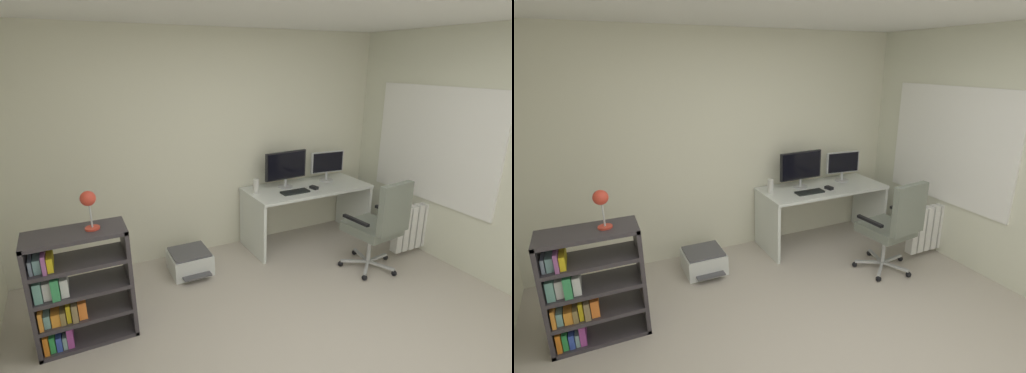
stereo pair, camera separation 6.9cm
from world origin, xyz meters
TOP-DOWN VIEW (x-y plane):
  - wall_back at (0.00, 2.42)m, footprint 4.43×0.10m
  - window_pane at (2.21, 1.19)m, footprint 0.01×1.52m
  - window_frame at (2.20, 1.19)m, footprint 0.02×1.60m
  - desk at (1.10, 2.03)m, footprint 1.54×0.67m
  - monitor_main at (0.85, 2.13)m, footprint 0.56×0.18m
  - monitor_secondary at (1.46, 2.13)m, footprint 0.46×0.18m
  - keyboard at (0.84, 1.90)m, footprint 0.34×0.13m
  - computer_mouse at (1.12, 1.91)m, footprint 0.08×0.11m
  - desktop_speaker at (0.42, 2.09)m, footprint 0.07×0.07m
  - office_chair at (1.35, 1.03)m, footprint 0.62×0.65m
  - bookshelf at (-1.60, 1.29)m, footprint 0.75×0.36m
  - desk_lamp at (-1.40, 1.29)m, footprint 0.12×0.12m
  - printer at (-0.46, 1.93)m, footprint 0.42×0.50m
  - radiator at (2.11, 1.19)m, footprint 0.70×0.10m

SIDE VIEW (x-z plane):
  - printer at x=-0.46m, z-range 0.00..0.24m
  - radiator at x=2.11m, z-range 0.06..0.60m
  - bookshelf at x=-1.60m, z-range -0.02..0.93m
  - desk at x=1.10m, z-range 0.18..0.90m
  - office_chair at x=1.35m, z-range 0.04..1.09m
  - keyboard at x=0.84m, z-range 0.72..0.74m
  - computer_mouse at x=1.12m, z-range 0.72..0.76m
  - desktop_speaker at x=0.42m, z-range 0.72..0.89m
  - monitor_secondary at x=1.46m, z-range 0.76..1.14m
  - monitor_main at x=0.85m, z-range 0.76..1.20m
  - desk_lamp at x=-1.40m, z-range 1.02..1.33m
  - wall_back at x=0.00m, z-range 0.00..2.54m
  - window_pane at x=2.21m, z-range 0.69..1.90m
  - window_frame at x=2.20m, z-range 0.65..1.94m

